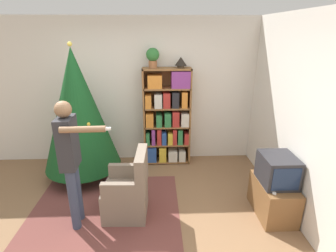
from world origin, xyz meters
name	(u,v)px	position (x,y,z in m)	size (l,w,h in m)	color
ground_plane	(125,229)	(0.00, 0.00, 0.00)	(14.00, 14.00, 0.00)	#846042
wall_back	(134,92)	(0.00, 2.05, 1.30)	(8.00, 0.10, 2.60)	silver
wall_right	(320,130)	(2.25, 0.00, 1.30)	(0.10, 8.00, 2.60)	silver
area_rug	(103,217)	(-0.31, 0.23, 0.00)	(2.04, 2.03, 0.01)	brown
bookshelf	(167,118)	(0.61, 1.82, 0.87)	(0.84, 0.31, 1.76)	brown
tv_stand	(273,198)	(1.96, 0.24, 0.24)	(0.43, 0.72, 0.48)	brown
television	(278,170)	(1.96, 0.23, 0.67)	(0.42, 0.49, 0.38)	#28282D
game_remote	(273,191)	(1.84, 0.02, 0.49)	(0.04, 0.12, 0.02)	white
christmas_tree	(78,110)	(-0.82, 1.33, 1.18)	(1.22, 1.22, 2.21)	#4C3323
armchair	(128,193)	(0.03, 0.32, 0.32)	(0.59, 0.58, 0.92)	#7A6B5B
standing_person	(70,156)	(-0.60, 0.15, 0.97)	(0.64, 0.47, 1.63)	#38425B
potted_plant	(153,56)	(0.36, 1.82, 1.95)	(0.22, 0.22, 0.33)	#935B38
table_lamp	(181,62)	(0.83, 1.82, 1.86)	(0.20, 0.20, 0.18)	#473828
book_pile_near_tree	(112,182)	(-0.33, 1.06, 0.04)	(0.23, 0.16, 0.08)	gold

